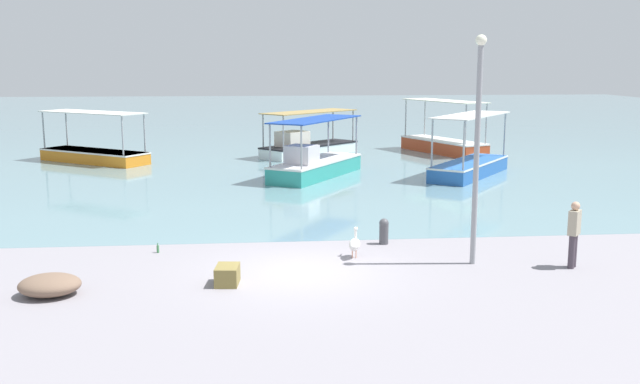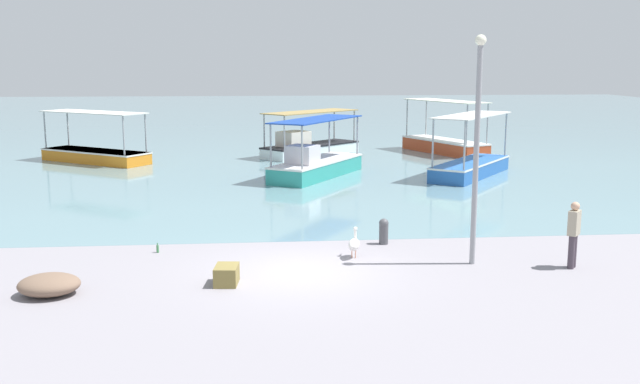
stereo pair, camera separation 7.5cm
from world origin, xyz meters
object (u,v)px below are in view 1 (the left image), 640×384
net_pile (50,285)px  glass_bottle (158,249)px  fishing_boat_near_left (307,145)px  pelican (354,244)px  fishing_boat_center (470,164)px  fishing_boat_far_right (94,153)px  fishing_boat_near_right (443,143)px  cargo_crate (227,275)px  mooring_bollard (384,230)px  fishing_boat_far_left (315,164)px  lamp_post (477,138)px  fisherman_standing (574,232)px

net_pile → glass_bottle: bearing=60.7°
fishing_boat_near_left → net_pile: 24.53m
pelican → glass_bottle: bearing=169.4°
net_pile → fishing_boat_center: bearing=47.5°
fishing_boat_far_right → net_pile: bearing=-80.5°
fishing_boat_near_right → cargo_crate: (-11.38, -23.35, -0.35)m
fishing_boat_near_left → mooring_bollard: fishing_boat_near_left is taller
fishing_boat_far_left → mooring_bollard: 12.11m
fishing_boat_near_right → glass_bottle: size_ratio=22.88×
cargo_crate → fishing_boat_far_left: bearing=77.7°
lamp_post → cargo_crate: lamp_post is taller
fishing_boat_center → pelican: bearing=-118.5°
mooring_bollard → fishing_boat_near_right: bearing=70.5°
fishing_boat_near_right → fishing_boat_near_left: bearing=-176.8°
glass_bottle → fisherman_standing: bearing=-12.8°
cargo_crate → fishing_boat_near_right: bearing=64.0°
fishing_boat_near_right → net_pile: size_ratio=4.54×
fishing_boat_far_right → fishing_boat_center: fishing_boat_center is taller
net_pile → cargo_crate: net_pile is taller
fishing_boat_near_right → glass_bottle: (-13.36, -20.38, -0.46)m
fishing_boat_far_right → cargo_crate: bearing=-70.5°
mooring_bollard → net_pile: size_ratio=0.54×
fisherman_standing → cargo_crate: bearing=-176.2°
fishing_boat_near_left → mooring_bollard: size_ratio=7.82×
fishing_boat_far_left → pelican: 13.43m
lamp_post → glass_bottle: size_ratio=21.31×
fisherman_standing → cargo_crate: (-8.58, -0.56, -0.69)m
fishing_boat_far_right → pelican: fishing_boat_far_right is taller
fishing_boat_far_left → net_pile: bearing=-114.6°
fishing_boat_center → mooring_bollard: size_ratio=7.86×
fishing_boat_far_right → cargo_crate: size_ratio=8.12×
fishing_boat_center → fishing_boat_far_left: bearing=177.6°
fishing_boat_near_right → net_pile: bearing=-122.7°
fishing_boat_center → lamp_post: lamp_post is taller
fishing_boat_far_right → glass_bottle: fishing_boat_far_right is taller
pelican → net_pile: (-7.16, -2.43, -0.14)m
fishing_boat_center → pelican: fishing_boat_center is taller
glass_bottle → net_pile: bearing=-119.3°
pelican → mooring_bollard: bearing=52.5°
lamp_post → mooring_bollard: bearing=131.0°
fishing_boat_near_left → lamp_post: bearing=-83.2°
cargo_crate → glass_bottle: bearing=123.6°
fishing_boat_center → lamp_post: bearing=-106.7°
fishing_boat_near_left → fishing_boat_center: (6.79, -7.80, -0.04)m
fishing_boat_center → pelican: size_ratio=7.25×
fishing_boat_far_right → lamp_post: size_ratio=1.06×
fishing_boat_center → cargo_crate: bearing=-124.5°
mooring_bollard → glass_bottle: mooring_bollard is taller
fishing_boat_near_right → fishing_boat_center: bearing=-96.9°
fishing_boat_near_left → mooring_bollard: bearing=-88.0°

